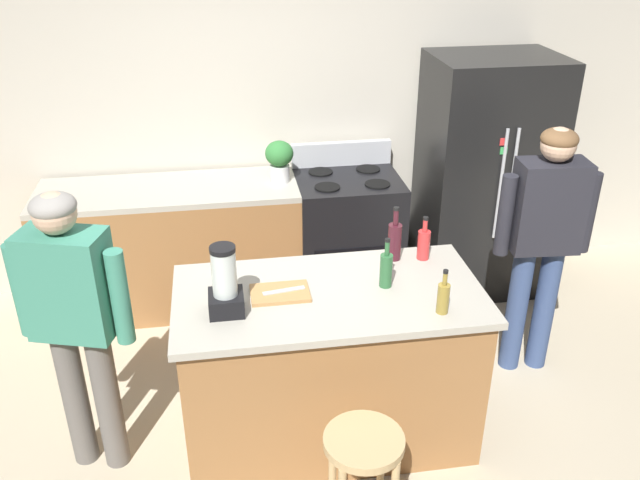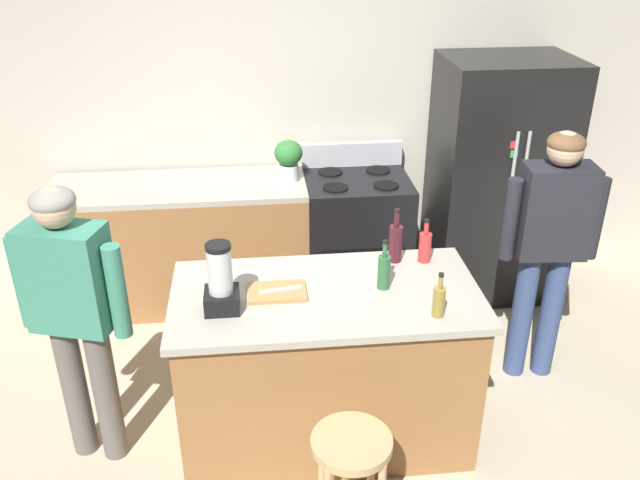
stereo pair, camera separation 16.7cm
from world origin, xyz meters
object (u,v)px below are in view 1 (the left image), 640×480
refrigerator (485,177)px  blender_appliance (225,285)px  cutting_board (280,293)px  potted_plant (279,158)px  bottle_soda (424,244)px  person_by_sink_right (544,231)px  bottle_wine (395,240)px  bottle_vinegar (443,297)px  kitchen_island (329,365)px  person_by_island_left (74,312)px  stove_range (347,235)px  bar_stool (363,463)px  chef_knife (284,291)px  bottle_olive_oil (386,269)px

refrigerator → blender_appliance: bearing=-140.9°
refrigerator → cutting_board: size_ratio=5.98×
potted_plant → bottle_soda: (0.67, -1.27, -0.08)m
person_by_sink_right → bottle_wine: bearing=-172.6°
bottle_vinegar → potted_plant: bearing=108.4°
kitchen_island → blender_appliance: 0.82m
person_by_island_left → bottle_wine: size_ratio=5.02×
stove_range → potted_plant: (-0.49, 0.03, 0.63)m
potted_plant → bottle_wine: size_ratio=0.95×
refrigerator → bottle_vinegar: (-0.92, -1.77, 0.13)m
kitchen_island → bottle_wine: bottle_wine is taller
potted_plant → bottle_vinegar: potted_plant is taller
kitchen_island → stove_range: 1.58m
bar_stool → chef_knife: size_ratio=2.99×
kitchen_island → blender_appliance: size_ratio=4.46×
bottle_wine → chef_knife: 0.72m
bottle_wine → chef_knife: (-0.65, -0.28, -0.09)m
person_by_island_left → bottle_soda: (1.84, 0.29, 0.08)m
person_by_sink_right → chef_knife: person_by_sink_right is taller
person_by_island_left → bar_stool: bearing=-30.1°
bar_stool → bottle_wine: bearing=69.5°
blender_appliance → bottle_soda: 1.17m
potted_plant → cutting_board: (-0.16, -1.54, -0.16)m
person_by_sink_right → potted_plant: person_by_sink_right is taller
person_by_sink_right → bar_stool: size_ratio=2.47×
bottle_olive_oil → person_by_sink_right: bearing=20.7°
bar_stool → chef_knife: (-0.26, 0.77, 0.45)m
person_by_island_left → potted_plant: person_by_island_left is taller
bar_stool → bottle_wine: bottle_wine is taller
potted_plant → cutting_board: potted_plant is taller
person_by_island_left → bar_stool: size_ratio=2.42×
stove_range → cutting_board: size_ratio=3.74×
bottle_vinegar → cutting_board: (-0.77, 0.28, -0.08)m
bottle_olive_oil → bottle_vinegar: bottle_olive_oil is taller
refrigerator → cutting_board: refrigerator is taller
kitchen_island → bar_stool: size_ratio=2.43×
refrigerator → cutting_board: bearing=-138.7°
bar_stool → bottle_soda: bearing=61.7°
bottle_olive_oil → cutting_board: (-0.55, -0.00, -0.09)m
person_by_island_left → chef_knife: (1.03, 0.03, 0.00)m
refrigerator → bottle_wine: refrigerator is taller
stove_range → cutting_board: 1.71m
kitchen_island → bottle_soda: 0.85m
person_by_sink_right → cutting_board: (-1.63, -0.41, -0.03)m
bar_stool → kitchen_island: bearing=91.9°
stove_range → bottle_wine: bearing=-89.3°
bar_stool → bottle_soda: (0.56, 1.03, 0.52)m
potted_plant → bottle_olive_oil: bearing=-75.7°
blender_appliance → cutting_board: bearing=22.6°
refrigerator → blender_appliance: (-1.96, -1.60, 0.20)m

